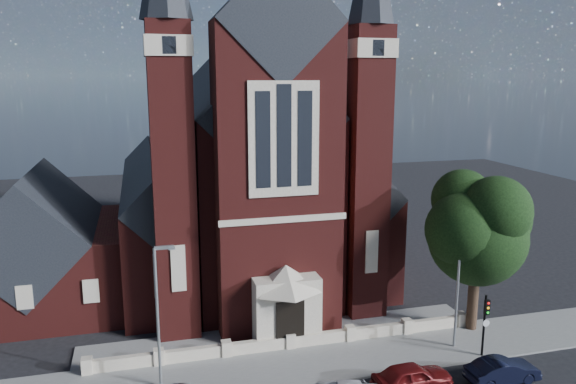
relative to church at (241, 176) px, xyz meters
name	(u,v)px	position (x,y,z in m)	size (l,w,h in m)	color
ground	(261,298)	(0.00, -7.94, -8.19)	(120.00, 120.00, 0.00)	black
pavement_strip	(299,365)	(0.00, -18.44, -8.19)	(60.00, 5.00, 0.12)	slate
forecourt_paving	(282,335)	(0.00, -14.44, -8.19)	(26.00, 3.00, 0.14)	slate
forecourt_wall	(290,349)	(0.00, -16.44, -8.19)	(24.00, 0.40, 0.90)	#B3A68F
church	(241,176)	(0.00, 0.00, 0.00)	(20.01, 34.90, 29.20)	#541916
parish_hall	(39,253)	(-16.00, -4.94, -4.17)	(12.00, 12.20, 10.24)	#541916
street_tree	(482,231)	(12.60, -17.23, -1.23)	(6.40, 6.60, 10.70)	black
street_lamp_left	(159,309)	(-7.91, -18.94, -3.59)	(1.16, 0.22, 8.09)	gray
street_lamp_right	(459,278)	(10.09, -18.94, -3.59)	(1.16, 0.22, 8.09)	gray
traffic_signal	(485,318)	(11.00, -20.52, -5.60)	(0.28, 0.42, 4.00)	black
car_dark_red	(412,377)	(5.18, -22.66, -7.42)	(1.81, 4.50, 1.53)	#5D1010
car_navy	(503,371)	(10.42, -23.23, -7.50)	(1.46, 4.18, 1.38)	black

